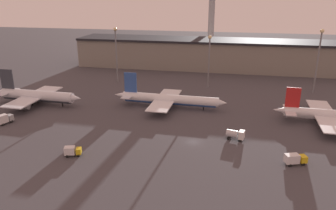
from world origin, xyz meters
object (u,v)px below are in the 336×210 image
Objects in this scene: service_vehicle_3 at (5,119)px; airplane_1 at (168,99)px; service_vehicle_1 at (72,151)px; control_tower at (212,14)px; airplane_2 at (328,115)px; service_vehicle_0 at (236,134)px; service_vehicle_2 at (295,159)px; airplane_0 at (36,96)px.

airplane_1 is at bearing -40.51° from service_vehicle_3.
control_tower is at bearing 63.53° from service_vehicle_1.
airplane_2 is 37.93m from service_vehicle_0.
service_vehicle_2 is (-16.08, -33.46, -1.44)m from airplane_2.
airplane_2 is 6.60× the size of service_vehicle_3.
airplane_0 is 144.32m from control_tower.
control_tower is (59.64, 149.88, 27.27)m from service_vehicle_3.
service_vehicle_0 is 0.12× the size of control_tower.
service_vehicle_3 is (-95.64, 9.74, 0.22)m from service_vehicle_2.
service_vehicle_3 is 163.60m from control_tower.
service_vehicle_3 is (-79.85, -3.21, 0.13)m from service_vehicle_0.
airplane_2 is (112.71, 2.30, -0.58)m from airplane_0.
service_vehicle_3 is at bearing -166.60° from airplane_2.
airplane_0 is at bearing 114.65° from service_vehicle_1.
airplane_1 is 1.22× the size of airplane_2.
airplane_1 is 49.89m from service_vehicle_1.
control_tower is (-52.09, 126.16, 26.05)m from airplane_2.
service_vehicle_0 is 150.58m from control_tower.
airplane_2 is at bearing 46.63° from service_vehicle_0.
control_tower is at bearing 82.74° from service_vehicle_2.
service_vehicle_2 is (60.97, 7.57, 0.13)m from service_vehicle_1.
airplane_0 is at bearing -178.83° from service_vehicle_0.
service_vehicle_2 is 96.13m from service_vehicle_3.
airplane_0 is at bearing -177.42° from airplane_2.
airplane_2 reaches higher than service_vehicle_1.
service_vehicle_3 reaches higher than service_vehicle_0.
service_vehicle_1 is (-18.31, -46.38, -1.71)m from airplane_1.
service_vehicle_3 reaches higher than service_vehicle_2.
service_vehicle_1 is (-77.06, -41.03, -1.56)m from airplane_2.
service_vehicle_0 is 1.03× the size of service_vehicle_3.
control_tower is at bearing 66.15° from airplane_0.
service_vehicle_1 is 61.44m from service_vehicle_2.
airplane_1 is at bearing 176.21° from airplane_2.
service_vehicle_1 is at bearing -95.79° from service_vehicle_3.
service_vehicle_2 is 1.09× the size of service_vehicle_3.
airplane_0 is 52.68m from service_vehicle_1.
service_vehicle_1 is at bearing -141.72° from service_vehicle_0.
airplane_2 is 7.60× the size of service_vehicle_1.
airplane_1 reaches higher than service_vehicle_2.
airplane_2 is at bearing 10.05° from service_vehicle_1.
airplane_1 is at bearing 50.48° from service_vehicle_1.
service_vehicle_1 is at bearing -45.96° from airplane_0.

